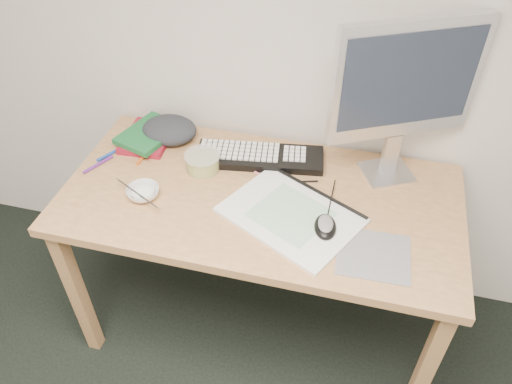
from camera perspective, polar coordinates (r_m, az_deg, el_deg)
desk at (r=1.81m, az=0.46°, el=-2.31°), size 1.40×0.70×0.75m
mousepad at (r=1.60m, az=13.29°, el=-7.00°), size 0.23×0.21×0.00m
sketchpad at (r=1.68m, az=3.98°, el=-2.66°), size 0.52×0.47×0.01m
keyboard at (r=1.90m, az=0.44°, el=4.02°), size 0.50×0.22×0.03m
monitor at (r=1.71m, az=16.77°, el=11.63°), size 0.46×0.26×0.59m
mouse at (r=1.63m, az=7.96°, el=-3.65°), size 0.09×0.13×0.04m
rice_bowl at (r=1.79m, az=-12.77°, el=-0.07°), size 0.12×0.12×0.04m
chopsticks at (r=1.76m, az=-13.42°, el=-0.14°), size 0.20×0.12×0.02m
fruit_tub at (r=1.86m, az=-6.10°, el=3.44°), size 0.15×0.15×0.07m
book_red at (r=2.06m, az=-12.23°, el=6.12°), size 0.19×0.25×0.02m
book_green at (r=2.04m, az=-12.10°, el=6.56°), size 0.24×0.28×0.02m
cloth_lump at (r=2.03m, az=-9.87°, el=6.99°), size 0.20×0.17×0.08m
pencil_pink at (r=1.83m, az=1.06°, el=1.67°), size 0.15×0.08×0.01m
pencil_tan at (r=1.74m, az=2.64°, el=-0.80°), size 0.17×0.08×0.01m
pencil_black at (r=1.81m, az=4.29°, el=1.16°), size 0.17×0.06×0.01m
marker_blue at (r=2.02m, az=-16.15°, el=4.33°), size 0.07×0.12×0.01m
marker_orange at (r=1.98m, az=-12.55°, el=4.25°), size 0.02×0.13×0.01m
marker_purple at (r=1.97m, az=-17.60°, el=3.03°), size 0.07×0.12×0.01m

